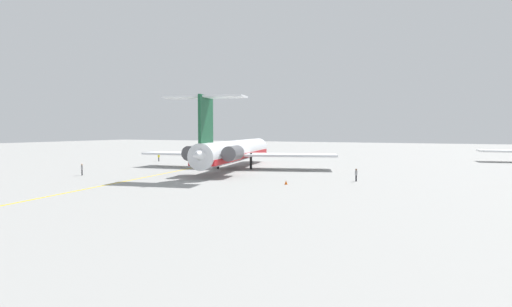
{
  "coord_description": "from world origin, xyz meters",
  "views": [
    {
      "loc": [
        62.95,
        45.18,
        7.02
      ],
      "look_at": [
        -2.92,
        14.76,
        2.82
      ],
      "focal_mm": 28.6,
      "sensor_mm": 36.0,
      "label": 1
    }
  ],
  "objects_px": {
    "ground_crew_near_nose": "(159,156)",
    "ground_crew_near_tail": "(356,173)",
    "ground_crew_portside": "(82,168)",
    "safety_cone_nose": "(286,182)",
    "main_jetliner": "(234,151)"
  },
  "relations": [
    {
      "from": "ground_crew_near_nose",
      "to": "ground_crew_portside",
      "type": "height_order",
      "value": "ground_crew_portside"
    },
    {
      "from": "ground_crew_near_nose",
      "to": "ground_crew_portside",
      "type": "relative_size",
      "value": 0.98
    },
    {
      "from": "ground_crew_near_nose",
      "to": "ground_crew_near_tail",
      "type": "bearing_deg",
      "value": 41.82
    },
    {
      "from": "ground_crew_near_tail",
      "to": "ground_crew_portside",
      "type": "relative_size",
      "value": 0.97
    },
    {
      "from": "main_jetliner",
      "to": "ground_crew_near_tail",
      "type": "relative_size",
      "value": 23.36
    },
    {
      "from": "ground_crew_near_tail",
      "to": "safety_cone_nose",
      "type": "xyz_separation_m",
      "value": [
        6.98,
        -7.58,
        -0.84
      ]
    },
    {
      "from": "ground_crew_near_nose",
      "to": "safety_cone_nose",
      "type": "distance_m",
      "value": 46.64
    },
    {
      "from": "ground_crew_portside",
      "to": "safety_cone_nose",
      "type": "distance_m",
      "value": 32.63
    },
    {
      "from": "ground_crew_portside",
      "to": "ground_crew_near_nose",
      "type": "bearing_deg",
      "value": 33.28
    },
    {
      "from": "ground_crew_near_tail",
      "to": "ground_crew_portside",
      "type": "bearing_deg",
      "value": -133.71
    },
    {
      "from": "main_jetliner",
      "to": "ground_crew_near_tail",
      "type": "xyz_separation_m",
      "value": [
        8.79,
        23.42,
        -2.16
      ]
    },
    {
      "from": "ground_crew_near_nose",
      "to": "ground_crew_near_tail",
      "type": "xyz_separation_m",
      "value": [
        17.57,
        47.23,
        -0.01
      ]
    },
    {
      "from": "ground_crew_portside",
      "to": "safety_cone_nose",
      "type": "height_order",
      "value": "ground_crew_portside"
    },
    {
      "from": "main_jetliner",
      "to": "ground_crew_portside",
      "type": "xyz_separation_m",
      "value": [
        19.06,
        -16.61,
        -2.12
      ]
    },
    {
      "from": "main_jetliner",
      "to": "ground_crew_portside",
      "type": "bearing_deg",
      "value": 127.43
    }
  ]
}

